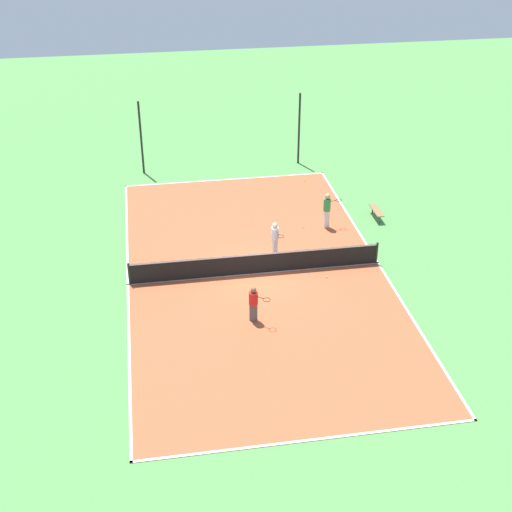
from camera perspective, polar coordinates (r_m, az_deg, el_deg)
name	(u,v)px	position (r m, az deg, el deg)	size (l,w,h in m)	color
ground_plane	(256,274)	(31.55, 0.00, -1.42)	(80.00, 80.00, 0.00)	#518E47
court_surface	(256,273)	(31.54, 0.00, -1.40)	(11.33, 20.83, 0.02)	#B75633
tennis_net	(256,263)	(31.27, 0.00, -0.56)	(11.13, 0.10, 1.03)	black
bench	(376,211)	(36.66, 9.61, 3.57)	(0.36, 1.47, 0.45)	olive
player_far_green	(327,208)	(35.08, 5.71, 3.86)	(0.97, 0.45, 1.82)	white
player_near_white	(275,237)	(32.45, 1.52, 1.55)	(0.57, 0.99, 1.68)	white
player_coach_red	(254,302)	(28.02, -0.19, -3.69)	(0.93, 0.85, 1.54)	#4C4C51
tennis_ball_near_net	(304,180)	(40.50, 3.89, 6.05)	(0.07, 0.07, 0.07)	#CCE033
tennis_ball_left_sideline	(327,277)	(31.36, 5.67, -1.67)	(0.07, 0.07, 0.07)	#CCE033
tennis_ball_midcourt	(303,227)	(35.36, 3.77, 2.32)	(0.07, 0.07, 0.07)	#CCE033
fence_post_back_left	(141,138)	(41.24, -9.18, 9.30)	(0.12, 0.12, 4.26)	black
fence_post_back_right	(299,129)	(42.21, 3.47, 10.11)	(0.12, 0.12, 4.26)	black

